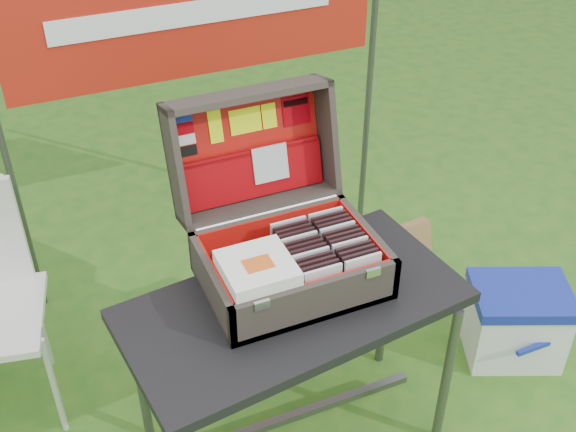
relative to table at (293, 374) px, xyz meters
name	(u,v)px	position (x,y,z in m)	size (l,w,h in m)	color
ground	(301,416)	(0.07, 0.08, -0.36)	(80.00, 80.00, 0.00)	#2B611C
table	(293,374)	(0.00, 0.00, 0.00)	(1.14, 0.57, 0.71)	black
table_top	(293,306)	(0.00, 0.00, 0.34)	(1.14, 0.57, 0.04)	black
table_leg_fr	(446,379)	(0.51, -0.22, -0.02)	(0.04, 0.04, 0.67)	#59595B
table_leg_bl	(140,377)	(-0.51, 0.22, -0.02)	(0.04, 0.04, 0.67)	#59595B
table_leg_br	(385,301)	(0.51, 0.22, -0.02)	(0.04, 0.04, 0.67)	#59595B
table_brace	(293,416)	(0.00, 0.00, -0.24)	(0.99, 0.03, 0.03)	#59595B
suitcase	(285,209)	(0.03, 0.15, 0.63)	(0.59, 0.58, 0.55)	#403931
suitcase_base_bottom	(292,281)	(0.03, 0.09, 0.37)	(0.59, 0.42, 0.02)	#403931
suitcase_base_wall_front	(317,302)	(0.03, -0.11, 0.44)	(0.59, 0.02, 0.16)	#403931
suitcase_base_wall_back	(269,233)	(0.03, 0.29, 0.44)	(0.59, 0.02, 0.16)	#403931
suitcase_base_wall_left	(212,288)	(-0.25, 0.09, 0.44)	(0.02, 0.42, 0.16)	#403931
suitcase_base_wall_right	(366,245)	(0.32, 0.09, 0.44)	(0.02, 0.42, 0.16)	#403931
suitcase_liner_floor	(292,277)	(0.03, 0.09, 0.38)	(0.54, 0.38, 0.01)	red
suitcase_latch_left	(262,305)	(-0.16, -0.12, 0.50)	(0.05, 0.01, 0.03)	silver
suitcase_latch_right	(373,273)	(0.22, -0.12, 0.50)	(0.05, 0.01, 0.03)	silver
suitcase_hinge	(268,213)	(0.03, 0.30, 0.51)	(0.02, 0.02, 0.53)	silver
suitcase_lid_back	(247,146)	(0.03, 0.49, 0.68)	(0.59, 0.42, 0.02)	#403931
suitcase_lid_rim_far	(246,94)	(0.03, 0.48, 0.89)	(0.59, 0.02, 0.16)	#403931
suitcase_lid_rim_near	(260,203)	(0.03, 0.38, 0.51)	(0.59, 0.02, 0.16)	#403931
suitcase_lid_rim_left	(175,167)	(-0.25, 0.43, 0.70)	(0.02, 0.42, 0.16)	#403931
suitcase_lid_rim_right	(326,135)	(0.32, 0.43, 0.70)	(0.02, 0.42, 0.16)	#403931
suitcase_lid_liner	(248,147)	(0.03, 0.48, 0.69)	(0.54, 0.37, 0.01)	red
suitcase_liner_wall_front	(315,297)	(0.03, -0.10, 0.45)	(0.54, 0.01, 0.14)	red
suitcase_liner_wall_back	(271,232)	(0.03, 0.27, 0.45)	(0.54, 0.01, 0.14)	red
suitcase_liner_wall_left	(216,284)	(-0.24, 0.09, 0.45)	(0.01, 0.38, 0.14)	red
suitcase_liner_wall_right	(363,243)	(0.30, 0.09, 0.45)	(0.01, 0.38, 0.14)	red
suitcase_lid_pocket	(253,174)	(0.03, 0.43, 0.60)	(0.52, 0.17, 0.03)	#95050A
suitcase_pocket_edge	(251,152)	(0.03, 0.45, 0.68)	(0.51, 0.02, 0.02)	#95050A
suitcase_pocket_cd	(270,163)	(0.09, 0.43, 0.63)	(0.13, 0.13, 0.01)	silver
lid_sticker_cc_a	(184,117)	(-0.18, 0.51, 0.84)	(0.06, 0.04, 0.00)	#1933B2
lid_sticker_cc_b	(185,128)	(-0.18, 0.50, 0.80)	(0.06, 0.04, 0.00)	#A1000A
lid_sticker_cc_c	(187,140)	(-0.18, 0.49, 0.76)	(0.06, 0.04, 0.00)	white
lid_sticker_cc_d	(189,151)	(-0.18, 0.48, 0.72)	(0.06, 0.04, 0.00)	black
lid_card_neon_tall	(215,127)	(-0.08, 0.50, 0.78)	(0.05, 0.12, 0.00)	#DEFE0D
lid_card_neon_main	(245,121)	(0.03, 0.50, 0.78)	(0.12, 0.09, 0.00)	#DEFE0D
lid_card_neon_small	(269,116)	(0.12, 0.50, 0.78)	(0.05, 0.09, 0.00)	#DEFE0D
lid_sticker_band	(296,110)	(0.23, 0.50, 0.78)	(0.11, 0.11, 0.00)	#A1000A
lid_sticker_band_bar	(295,102)	(0.23, 0.50, 0.81)	(0.09, 0.02, 0.00)	black
cd_left_0	(323,286)	(0.07, -0.08, 0.46)	(0.13, 0.01, 0.15)	silver
cd_left_1	(320,282)	(0.07, -0.05, 0.46)	(0.13, 0.01, 0.15)	black
cd_left_2	(317,278)	(0.07, -0.03, 0.46)	(0.13, 0.01, 0.15)	black
cd_left_3	(313,273)	(0.07, -0.01, 0.46)	(0.13, 0.01, 0.15)	black
cd_left_4	(311,269)	(0.07, 0.02, 0.46)	(0.13, 0.01, 0.15)	silver
cd_left_5	(308,265)	(0.07, 0.04, 0.46)	(0.13, 0.01, 0.15)	black
cd_left_6	(305,261)	(0.07, 0.06, 0.46)	(0.13, 0.01, 0.15)	black
cd_left_7	(302,257)	(0.07, 0.09, 0.46)	(0.13, 0.01, 0.15)	black
cd_left_8	(299,253)	(0.07, 0.11, 0.46)	(0.13, 0.01, 0.15)	silver
cd_left_9	(296,249)	(0.07, 0.13, 0.46)	(0.13, 0.01, 0.15)	black
cd_left_10	(294,245)	(0.07, 0.16, 0.46)	(0.13, 0.01, 0.15)	black
cd_left_11	(291,241)	(0.07, 0.18, 0.46)	(0.13, 0.01, 0.15)	black
cd_left_12	(288,238)	(0.07, 0.20, 0.46)	(0.13, 0.01, 0.15)	silver
cd_right_0	(362,275)	(0.21, -0.08, 0.46)	(0.13, 0.01, 0.15)	silver
cd_right_1	(359,271)	(0.21, -0.05, 0.46)	(0.13, 0.01, 0.15)	black
cd_right_2	(355,267)	(0.21, -0.03, 0.46)	(0.13, 0.01, 0.15)	black
cd_right_3	(352,262)	(0.21, -0.01, 0.46)	(0.13, 0.01, 0.15)	black
cd_right_4	(349,258)	(0.21, 0.02, 0.46)	(0.13, 0.01, 0.15)	silver
cd_right_5	(346,254)	(0.21, 0.04, 0.46)	(0.13, 0.01, 0.15)	black
cd_right_6	(343,250)	(0.21, 0.06, 0.46)	(0.13, 0.01, 0.15)	black
cd_right_7	(340,247)	(0.21, 0.09, 0.46)	(0.13, 0.01, 0.15)	black
cd_right_8	(337,243)	(0.21, 0.11, 0.46)	(0.13, 0.01, 0.15)	silver
cd_right_9	(334,239)	(0.21, 0.13, 0.46)	(0.13, 0.01, 0.15)	black
cd_right_10	(331,235)	(0.21, 0.16, 0.46)	(0.13, 0.01, 0.15)	black
cd_right_11	(328,232)	(0.21, 0.18, 0.46)	(0.13, 0.01, 0.15)	black
cd_right_12	(325,228)	(0.21, 0.20, 0.46)	(0.13, 0.01, 0.15)	silver
songbook_0	(257,273)	(-0.12, 0.01, 0.52)	(0.22, 0.22, 0.01)	white
songbook_1	(257,271)	(-0.12, 0.01, 0.52)	(0.22, 0.22, 0.01)	white
songbook_2	(257,270)	(-0.12, 0.01, 0.53)	(0.22, 0.22, 0.01)	white
songbook_3	(257,269)	(-0.12, 0.01, 0.53)	(0.22, 0.22, 0.01)	white
songbook_4	(257,268)	(-0.12, 0.01, 0.54)	(0.22, 0.22, 0.01)	white
songbook_5	(257,266)	(-0.12, 0.01, 0.54)	(0.22, 0.22, 0.01)	white
songbook_6	(257,265)	(-0.12, 0.01, 0.55)	(0.22, 0.22, 0.01)	white
songbook_7	(257,264)	(-0.12, 0.01, 0.55)	(0.22, 0.22, 0.01)	white
songbook_8	(257,263)	(-0.12, 0.01, 0.56)	(0.22, 0.22, 0.01)	white
songbook_graphic	(258,264)	(-0.12, 0.00, 0.56)	(0.09, 0.07, 0.00)	#D85919
cooler	(515,322)	(1.06, 0.04, -0.18)	(0.40, 0.31, 0.36)	white
cooler_body	(514,326)	(1.06, 0.04, -0.20)	(0.39, 0.29, 0.31)	white
cooler_lid	(522,295)	(1.06, 0.04, -0.02)	(0.40, 0.31, 0.05)	#18299A
cooler_handle	(541,345)	(1.06, -0.13, -0.16)	(0.24, 0.02, 0.02)	#18299A
chair_leg_fr	(54,386)	(-0.81, 0.39, -0.11)	(0.02, 0.02, 0.49)	silver
chair_leg_br	(40,322)	(-0.81, 0.76, -0.11)	(0.02, 0.02, 0.49)	silver
chair_upright_right	(14,227)	(-0.81, 0.78, 0.37)	(0.02, 0.02, 0.46)	silver
cardboard_box	(399,263)	(0.80, 0.57, -0.18)	(0.34, 0.05, 0.36)	olive
banner_post_left	(3,148)	(-0.78, 1.18, 0.49)	(0.03, 0.03, 1.70)	#59595B
banner_post_right	(370,77)	(0.92, 1.18, 0.49)	(0.03, 0.03, 1.70)	#59595B
banner	(195,12)	(0.07, 1.17, 0.94)	(1.60, 0.01, 0.55)	#A71D10
banner_text	(196,13)	(0.07, 1.15, 0.94)	(1.20, 0.00, 0.10)	white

